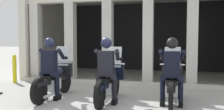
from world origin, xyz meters
TOP-DOWN VIEW (x-y plane):
  - ground_plane at (0.00, 3.00)m, footprint 80.00×80.00m
  - station_building at (-0.09, 4.92)m, footprint 8.40×4.54m
  - kerb_strip at (-0.09, 2.22)m, footprint 7.90×0.24m
  - motorcycle_left at (-1.51, 0.01)m, footprint 0.62×2.04m
  - police_officer_left at (-1.51, -0.27)m, footprint 0.63×0.61m
  - motorcycle_center at (0.00, -0.03)m, footprint 0.62×2.04m
  - police_officer_center at (0.00, -0.31)m, footprint 0.63×0.61m
  - motorcycle_right at (1.51, 0.14)m, footprint 0.62×2.04m
  - police_officer_right at (1.51, -0.14)m, footprint 0.63×0.61m
  - bollard_kerbside at (-4.00, 1.69)m, footprint 0.14×0.14m

SIDE VIEW (x-z plane):
  - ground_plane at x=0.00m, z-range 0.00..0.00m
  - kerb_strip at x=-0.09m, z-range 0.00..0.12m
  - bollard_kerbside at x=-4.00m, z-range 0.00..1.00m
  - motorcycle_left at x=-1.51m, z-range -0.17..1.17m
  - motorcycle_center at x=0.00m, z-range -0.17..1.17m
  - motorcycle_right at x=1.51m, z-range -0.17..1.17m
  - police_officer_left at x=-1.51m, z-range 0.15..1.73m
  - police_officer_center at x=0.00m, z-range 0.15..1.73m
  - police_officer_right at x=1.51m, z-range 0.15..1.73m
  - station_building at x=-0.09m, z-range 0.39..3.91m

